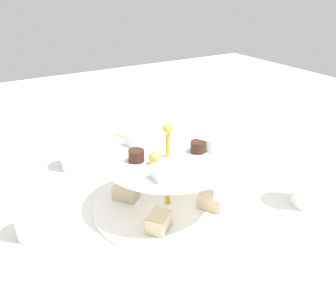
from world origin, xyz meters
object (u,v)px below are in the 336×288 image
Objects in this scene: water_glass_tall_right at (312,176)px; water_glass_mid_back at (31,216)px; teacup_with_saucer at (127,141)px; butter_knife_right at (218,144)px; tiered_serving_stand at (168,186)px; water_glass_short_left at (73,152)px.

water_glass_mid_back is at bearing 69.54° from water_glass_tall_right.
water_glass_tall_right is at bearing -155.17° from teacup_with_saucer.
water_glass_mid_back is (-0.14, 0.53, 0.04)m from butter_knife_right.
water_glass_short_left is (0.27, 0.10, -0.01)m from tiered_serving_stand.
teacup_with_saucer is at bearing -79.20° from water_glass_short_left.
butter_knife_right is at bearing -115.10° from teacup_with_saucer.
water_glass_tall_right is 1.53× the size of water_glass_short_left.
butter_knife_right is at bearing -101.36° from water_glass_short_left.
water_glass_short_left is (0.40, 0.35, -0.02)m from water_glass_tall_right.
water_glass_tall_right is at bearing -138.65° from water_glass_short_left.
tiered_serving_stand is 0.29m from water_glass_short_left.
butter_knife_right is (-0.08, -0.38, -0.04)m from water_glass_short_left.
water_glass_mid_back reaches higher than teacup_with_saucer.
butter_knife_right is at bearing -4.56° from water_glass_tall_right.
water_glass_tall_right is at bearing 137.09° from butter_knife_right.
water_glass_tall_right reaches higher than teacup_with_saucer.
water_glass_short_left is 1.01× the size of water_glass_mid_back.
water_glass_mid_back is at bearing 128.95° from teacup_with_saucer.
water_glass_mid_back is at bearing 145.44° from water_glass_short_left.
water_glass_tall_right is (-0.14, -0.25, 0.01)m from tiered_serving_stand.
butter_knife_right is (0.33, -0.03, -0.06)m from water_glass_tall_right.
tiered_serving_stand reaches higher than teacup_with_saucer.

